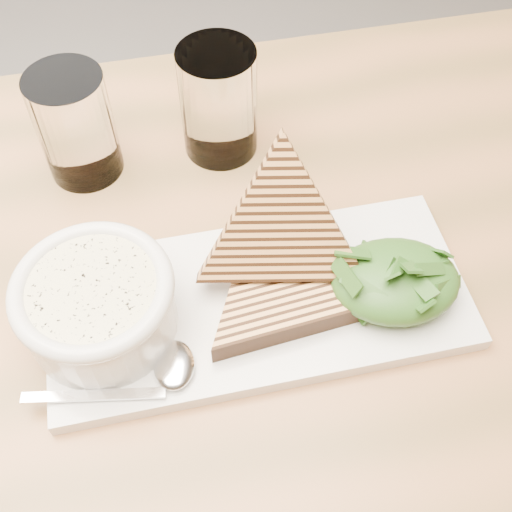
{
  "coord_description": "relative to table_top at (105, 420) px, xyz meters",
  "views": [
    {
      "loc": [
        0.34,
        -0.44,
        1.24
      ],
      "look_at": [
        0.38,
        -0.12,
        0.8
      ],
      "focal_mm": 45.0,
      "sensor_mm": 36.0,
      "label": 1
    }
  ],
  "objects": [
    {
      "name": "floor",
      "position": [
        -0.24,
        0.23,
        -0.73
      ],
      "size": [
        6.0,
        6.0,
        0.0
      ],
      "primitive_type": "plane",
      "color": "slate",
      "rests_on": "ground"
    },
    {
      "name": "table_top",
      "position": [
        0.0,
        0.0,
        0.0
      ],
      "size": [
        1.43,
        1.04,
        0.04
      ],
      "primitive_type": "cube",
      "rotation": [
        0.0,
        0.0,
        0.11
      ],
      "color": "#9C663B",
      "rests_on": "ground"
    },
    {
      "name": "platter",
      "position": [
        0.14,
        0.09,
        0.03
      ],
      "size": [
        0.38,
        0.21,
        0.01
      ],
      "primitive_type": "cube",
      "rotation": [
        0.0,
        0.0,
        0.11
      ],
      "color": "silver",
      "rests_on": "table_top"
    },
    {
      "name": "soup_bowl",
      "position": [
        0.0,
        0.07,
        0.06
      ],
      "size": [
        0.12,
        0.12,
        0.05
      ],
      "primitive_type": "cylinder",
      "color": "silver",
      "rests_on": "platter"
    },
    {
      "name": "soup",
      "position": [
        0.0,
        0.07,
        0.09
      ],
      "size": [
        0.1,
        0.1,
        0.01
      ],
      "primitive_type": "cylinder",
      "color": "beige",
      "rests_on": "soup_bowl"
    },
    {
      "name": "bowl_rim",
      "position": [
        0.0,
        0.07,
        0.09
      ],
      "size": [
        0.13,
        0.13,
        0.01
      ],
      "primitive_type": "torus",
      "color": "silver",
      "rests_on": "soup_bowl"
    },
    {
      "name": "sandwich_flat",
      "position": [
        0.16,
        0.08,
        0.05
      ],
      "size": [
        0.2,
        0.2,
        0.02
      ],
      "primitive_type": null,
      "rotation": [
        0.0,
        0.0,
        0.2
      ],
      "color": "tan",
      "rests_on": "platter"
    },
    {
      "name": "sandwich_lean",
      "position": [
        0.16,
        0.11,
        0.09
      ],
      "size": [
        0.18,
        0.18,
        0.19
      ],
      "primitive_type": null,
      "rotation": [
        1.0,
        0.0,
        -0.08
      ],
      "color": "tan",
      "rests_on": "sandwich_flat"
    },
    {
      "name": "salad_base",
      "position": [
        0.25,
        0.08,
        0.06
      ],
      "size": [
        0.11,
        0.09,
        0.04
      ],
      "primitive_type": "ellipsoid",
      "color": "#174811",
      "rests_on": "platter"
    },
    {
      "name": "arugula_pile",
      "position": [
        0.25,
        0.08,
        0.06
      ],
      "size": [
        0.11,
        0.1,
        0.05
      ],
      "primitive_type": null,
      "color": "#3A5B22",
      "rests_on": "platter"
    },
    {
      "name": "spoon_bowl",
      "position": [
        0.06,
        0.02,
        0.04
      ],
      "size": [
        0.04,
        0.05,
        0.01
      ],
      "primitive_type": "ellipsoid",
      "rotation": [
        0.0,
        0.0,
        -0.06
      ],
      "color": "silver",
      "rests_on": "platter"
    },
    {
      "name": "spoon_handle",
      "position": [
        -0.0,
        0.01,
        0.04
      ],
      "size": [
        0.11,
        0.02,
        0.0
      ],
      "primitive_type": "cube",
      "rotation": [
        0.0,
        0.0,
        -0.06
      ],
      "color": "silver",
      "rests_on": "platter"
    },
    {
      "name": "glass_near",
      "position": [
        -0.02,
        0.27,
        0.08
      ],
      "size": [
        0.08,
        0.08,
        0.11
      ],
      "primitive_type": "cylinder",
      "color": "white",
      "rests_on": "table_top"
    },
    {
      "name": "glass_far",
      "position": [
        0.12,
        0.29,
        0.08
      ],
      "size": [
        0.08,
        0.08,
        0.12
      ],
      "primitive_type": "cylinder",
      "color": "white",
      "rests_on": "table_top"
    }
  ]
}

